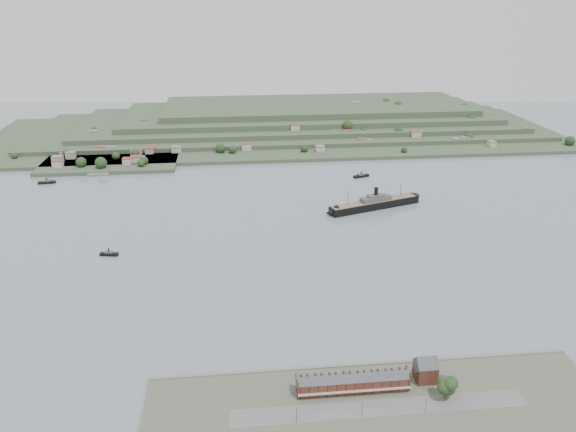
{
  "coord_description": "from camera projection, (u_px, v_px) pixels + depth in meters",
  "views": [
    {
      "loc": [
        -65.34,
        -385.47,
        182.48
      ],
      "look_at": [
        -20.29,
        30.0,
        14.99
      ],
      "focal_mm": 35.0,
      "sensor_mm": 36.0,
      "label": 1
    }
  ],
  "objects": [
    {
      "name": "ground",
      "position": [
        318.0,
        247.0,
        430.14
      ],
      "size": [
        1400.0,
        1400.0,
        0.0
      ],
      "primitive_type": "plane",
      "color": "slate",
      "rests_on": "ground"
    },
    {
      "name": "ferry_west",
      "position": [
        47.0,
        182.0,
        573.19
      ],
      "size": [
        17.4,
        6.3,
        6.39
      ],
      "color": "black",
      "rests_on": "ground"
    },
    {
      "name": "fig_tree",
      "position": [
        448.0,
        386.0,
        264.77
      ],
      "size": [
        10.95,
        9.48,
        12.22
      ],
      "color": "#493521",
      "rests_on": "ground"
    },
    {
      "name": "far_peninsula",
      "position": [
        294.0,
        122.0,
        791.27
      ],
      "size": [
        760.0,
        309.0,
        30.0
      ],
      "color": "#354A31",
      "rests_on": "ground"
    },
    {
      "name": "gabled_building",
      "position": [
        426.0,
        369.0,
        278.51
      ],
      "size": [
        10.4,
        10.18,
        14.09
      ],
      "color": "#4A241A",
      "rests_on": "ground"
    },
    {
      "name": "terrace_row",
      "position": [
        353.0,
        382.0,
        271.54
      ],
      "size": [
        55.6,
        9.8,
        11.07
      ],
      "color": "#4A241A",
      "rests_on": "ground"
    },
    {
      "name": "steamship",
      "position": [
        371.0,
        204.0,
        505.17
      ],
      "size": [
        95.24,
        41.2,
        23.62
      ],
      "color": "black",
      "rests_on": "ground"
    },
    {
      "name": "near_shore",
      "position": [
        383.0,
        417.0,
        257.43
      ],
      "size": [
        220.0,
        80.0,
        2.6
      ],
      "color": "#4C5142",
      "rests_on": "ground"
    },
    {
      "name": "ferry_east",
      "position": [
        361.0,
        176.0,
        592.88
      ],
      "size": [
        18.15,
        10.67,
        6.58
      ],
      "color": "black",
      "rests_on": "ground"
    },
    {
      "name": "tugboat",
      "position": [
        109.0,
        254.0,
        416.56
      ],
      "size": [
        13.89,
        5.97,
        6.06
      ],
      "color": "black",
      "rests_on": "ground"
    }
  ]
}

